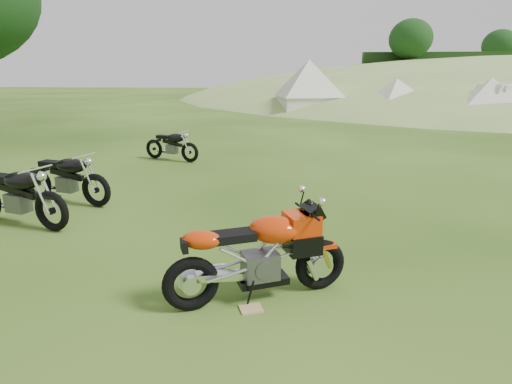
# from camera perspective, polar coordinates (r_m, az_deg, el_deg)

# --- Properties ---
(ground) EXTENTS (120.00, 120.00, 0.00)m
(ground) POSITION_cam_1_polar(r_m,az_deg,el_deg) (5.91, 1.98, -10.23)
(ground) COLOR #223F0D
(ground) RESTS_ON ground
(sport_motorcycle) EXTENTS (2.15, 1.36, 1.27)m
(sport_motorcycle) POSITION_cam_1_polar(r_m,az_deg,el_deg) (4.95, 0.33, -7.56)
(sport_motorcycle) COLOR #BF2E06
(sport_motorcycle) RESTS_ON ground
(plywood_board) EXTENTS (0.30, 0.28, 0.02)m
(plywood_board) POSITION_cam_1_polar(r_m,az_deg,el_deg) (5.01, -0.67, -15.28)
(plywood_board) COLOR tan
(plywood_board) RESTS_ON ground
(vintage_moto_a) EXTENTS (2.22, 1.06, 1.14)m
(vintage_moto_a) POSITION_cam_1_polar(r_m,az_deg,el_deg) (8.39, -29.39, -0.20)
(vintage_moto_a) COLOR black
(vintage_moto_a) RESTS_ON ground
(vintage_moto_b) EXTENTS (2.14, 0.98, 1.10)m
(vintage_moto_b) POSITION_cam_1_polar(r_m,az_deg,el_deg) (9.39, -24.10, 1.88)
(vintage_moto_b) COLOR black
(vintage_moto_b) RESTS_ON ground
(vintage_moto_d) EXTENTS (1.85, 1.00, 0.96)m
(vintage_moto_d) POSITION_cam_1_polar(r_m,az_deg,el_deg) (13.01, -11.23, 6.23)
(vintage_moto_d) COLOR black
(vintage_moto_d) RESTS_ON ground
(tent_left) EXTENTS (4.20, 4.20, 2.98)m
(tent_left) POSITION_cam_1_polar(r_m,az_deg,el_deg) (27.28, 6.99, 13.50)
(tent_left) COLOR silver
(tent_left) RESTS_ON ground
(tent_mid) EXTENTS (3.50, 3.50, 2.33)m
(tent_mid) POSITION_cam_1_polar(r_m,az_deg,el_deg) (26.50, 18.12, 12.07)
(tent_mid) COLOR beige
(tent_mid) RESTS_ON ground
(tent_right) EXTENTS (3.03, 3.03, 2.39)m
(tent_right) POSITION_cam_1_polar(r_m,az_deg,el_deg) (25.23, 28.70, 10.84)
(tent_right) COLOR silver
(tent_right) RESTS_ON ground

